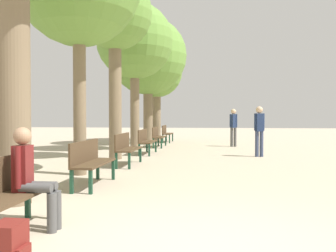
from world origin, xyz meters
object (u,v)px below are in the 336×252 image
at_px(bench_row_5, 166,132).
at_px(bench_row_3, 146,140).
at_px(bench_row_2, 126,146).
at_px(person_seated, 32,175).
at_px(tree_row_3, 135,42).
at_px(pedestrian_near, 259,128).
at_px(bench_row_1, 90,159).
at_px(pedestrian_mid, 233,125).
at_px(tree_row_5, 157,73).
at_px(backpack, 9,250).
at_px(bench_row_0, 2,191).
at_px(tree_row_2, 115,17).
at_px(bench_row_4, 158,135).
at_px(tree_row_4, 148,56).

bearing_deg(bench_row_5, bench_row_3, -90.00).
bearing_deg(bench_row_2, person_seated, -87.86).
bearing_deg(tree_row_3, pedestrian_near, -21.76).
distance_m(bench_row_1, pedestrian_mid, 10.48).
relative_size(bench_row_3, pedestrian_mid, 0.95).
relative_size(bench_row_2, bench_row_3, 1.00).
xyz_separation_m(tree_row_5, pedestrian_near, (4.65, -7.83, -2.82)).
bearing_deg(tree_row_5, backpack, -85.71).
bearing_deg(pedestrian_near, backpack, -108.60).
distance_m(bench_row_1, tree_row_5, 14.00).
height_order(bench_row_3, pedestrian_mid, pedestrian_mid).
relative_size(bench_row_5, tree_row_5, 0.30).
relative_size(pedestrian_near, pedestrian_mid, 1.00).
bearing_deg(bench_row_5, tree_row_3, -98.13).
bearing_deg(pedestrian_near, pedestrian_mid, 98.46).
xyz_separation_m(bench_row_2, pedestrian_mid, (3.34, 6.81, 0.45)).
height_order(bench_row_0, tree_row_5, tree_row_5).
bearing_deg(backpack, person_seated, 108.50).
height_order(tree_row_2, pedestrian_mid, tree_row_2).
relative_size(bench_row_2, bench_row_5, 1.00).
bearing_deg(bench_row_4, pedestrian_near, -41.85).
bearing_deg(backpack, tree_row_3, 96.47).
bearing_deg(tree_row_4, tree_row_5, 90.00).
relative_size(bench_row_2, tree_row_2, 0.28).
relative_size(bench_row_0, tree_row_5, 0.30).
height_order(bench_row_3, person_seated, person_seated).
relative_size(tree_row_3, backpack, 12.79).
relative_size(tree_row_4, pedestrian_mid, 3.62).
height_order(bench_row_0, bench_row_1, same).
height_order(bench_row_2, tree_row_3, tree_row_3).
distance_m(tree_row_3, tree_row_5, 6.00).
bearing_deg(bench_row_4, bench_row_0, -90.00).
bearing_deg(bench_row_5, bench_row_1, -90.00).
bearing_deg(bench_row_0, bench_row_5, 90.00).
relative_size(bench_row_3, pedestrian_near, 0.95).
distance_m(bench_row_0, pedestrian_mid, 13.45).
height_order(tree_row_2, tree_row_3, tree_row_3).
distance_m(bench_row_0, bench_row_3, 9.31).
relative_size(tree_row_3, pedestrian_near, 3.47).
distance_m(bench_row_4, pedestrian_mid, 3.43).
bearing_deg(bench_row_1, bench_row_2, 90.00).
relative_size(bench_row_1, pedestrian_near, 0.95).
distance_m(tree_row_5, pedestrian_mid, 6.14).
distance_m(bench_row_1, pedestrian_near, 7.01).
height_order(tree_row_2, tree_row_4, tree_row_4).
xyz_separation_m(bench_row_4, tree_row_5, (-0.69, 4.28, 3.27)).
xyz_separation_m(tree_row_4, tree_row_5, (0.00, 2.84, -0.44)).
bearing_deg(backpack, bench_row_0, 123.10).
bearing_deg(bench_row_4, bench_row_1, -90.00).
bearing_deg(bench_row_5, tree_row_5, 120.17).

